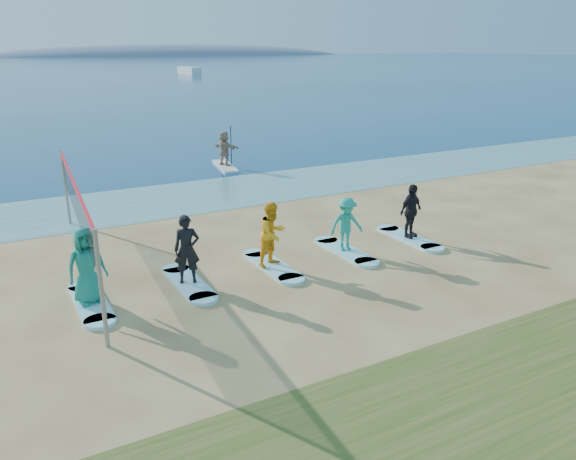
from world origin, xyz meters
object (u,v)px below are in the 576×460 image
volleyball_net (76,202)px  surfboard_3 (345,251)px  surfboard_4 (409,238)px  student_0 (86,265)px  paddleboarder (225,148)px  surfboard_0 (91,303)px  student_1 (187,249)px  surfboard_2 (273,266)px  paddleboard (225,166)px  student_4 (411,211)px  student_3 (346,224)px  surfboard_1 (189,283)px  student_2 (272,234)px  boat_offshore_b (189,74)px

volleyball_net → surfboard_3: 7.55m
volleyball_net → surfboard_4: (9.32, -2.36, -1.86)m
student_0 → paddleboarder: bearing=43.4°
surfboard_0 → student_0: student_0 is taller
student_1 → surfboard_2: size_ratio=0.79×
paddleboard → student_1: student_1 is taller
surfboard_4 → surfboard_0: bearing=180.0°
surfboard_0 → surfboard_2: (4.79, 0.00, 0.00)m
student_1 → surfboard_2: (2.40, 0.00, -0.92)m
student_1 → student_4: bearing=19.5°
paddleboard → student_3: bearing=-86.7°
volleyball_net → surfboard_0: 3.01m
student_0 → student_4: size_ratio=1.08×
volleyball_net → student_1: (2.14, -2.36, -0.94)m
surfboard_1 → student_2: 2.57m
paddleboarder → student_4: 12.80m
boat_offshore_b → surfboard_3: 105.11m
surfboard_2 → surfboard_4: (4.79, 0.00, 0.00)m
paddleboarder → student_4: size_ratio=0.99×
volleyball_net → surfboard_2: (4.53, -2.36, -1.86)m
paddleboard → boat_offshore_b: bearing=82.0°
paddleboarder → student_3: size_ratio=1.05×
boat_offshore_b → surfboard_0: (-37.89, -100.52, 0.04)m
boat_offshore_b → student_0: bearing=-117.1°
surfboard_1 → student_1: (0.00, 0.00, 0.92)m
surfboard_0 → surfboard_2: 4.79m
surfboard_4 → student_3: bearing=180.0°
volleyball_net → surfboard_4: volleyball_net is taller
surfboard_2 → student_2: bearing=0.0°
student_0 → student_1: 2.40m
student_2 → student_4: size_ratio=1.05×
student_0 → student_3: student_0 is taller
student_0 → student_1: size_ratio=1.04×
paddleboarder → student_1: 14.28m
paddleboard → student_0: size_ratio=1.65×
surfboard_2 → volleyball_net: bearing=152.5°
surfboard_1 → surfboard_2: bearing=0.0°
paddleboarder → student_0: size_ratio=0.91×
surfboard_1 → surfboard_4: (7.19, 0.00, 0.00)m
student_0 → surfboard_3: size_ratio=0.83×
volleyball_net → surfboard_2: bearing=-27.5°
boat_offshore_b → surfboard_2: boat_offshore_b is taller
student_1 → surfboard_3: (4.79, 0.00, -0.92)m
paddleboard → student_0: (-8.78, -12.78, 0.94)m
student_2 → student_4: 4.79m
surfboard_3 → volleyball_net: bearing=161.2°
surfboard_0 → student_4: (9.58, 0.00, 0.88)m
student_2 → surfboard_2: bearing=0.0°
surfboard_0 → student_4: size_ratio=1.31×
volleyball_net → student_1: size_ratio=5.20×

